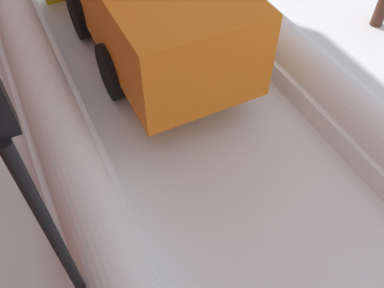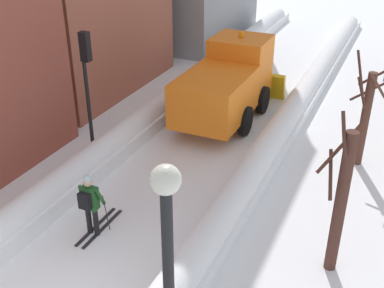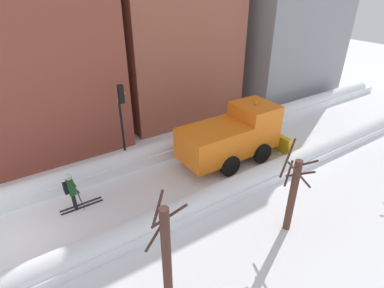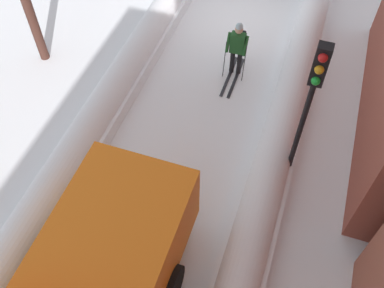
{
  "view_description": "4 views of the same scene",
  "coord_description": "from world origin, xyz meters",
  "views": [
    {
      "loc": [
        -2.48,
        3.51,
        5.61
      ],
      "look_at": [
        -0.79,
        6.94,
        1.13
      ],
      "focal_mm": 38.49,
      "sensor_mm": 36.0,
      "label": 1
    },
    {
      "loc": [
        5.95,
        -5.6,
        8.02
      ],
      "look_at": [
        0.66,
        6.04,
        1.25
      ],
      "focal_mm": 44.89,
      "sensor_mm": 36.0,
      "label": 2
    },
    {
      "loc": [
        10.73,
        1.09,
        8.84
      ],
      "look_at": [
        0.0,
        8.16,
        1.74
      ],
      "focal_mm": 28.56,
      "sensor_mm": 36.0,
      "label": 3
    },
    {
      "loc": [
        -2.53,
        12.38,
        9.25
      ],
      "look_at": [
        -0.61,
        6.71,
        1.5
      ],
      "focal_mm": 40.6,
      "sensor_mm": 36.0,
      "label": 4
    }
  ],
  "objects": [
    {
      "name": "building_brick_near",
      "position": [
        -7.79,
        3.04,
        6.22
      ],
      "size": [
        6.91,
        8.05,
        12.44
      ],
      "color": "brown",
      "rests_on": "ground"
    },
    {
      "name": "skier",
      "position": [
        -0.59,
        2.51,
        1.0
      ],
      "size": [
        0.62,
        1.8,
        1.81
      ],
      "color": "black",
      "rests_on": "ground"
    },
    {
      "name": "traffic_light_pole",
      "position": [
        -2.84,
        5.9,
        3.02
      ],
      "size": [
        0.28,
        0.42,
        4.3
      ],
      "color": "black",
      "rests_on": "ground"
    },
    {
      "name": "building_concrete_far",
      "position": [
        -7.79,
        21.31,
        6.81
      ],
      "size": [
        8.5,
        9.05,
        13.61
      ],
      "color": "gray",
      "rests_on": "ground"
    },
    {
      "name": "plow_truck",
      "position": [
        -0.0,
        10.81,
        1.48
      ],
      "size": [
        3.2,
        5.98,
        3.12
      ],
      "color": "orange",
      "rests_on": "ground"
    },
    {
      "name": "bare_tree_near",
      "position": [
        5.3,
        3.8,
        1.91
      ],
      "size": [
        0.77,
        1.25,
        4.03
      ],
      "color": "#4B2B23",
      "rests_on": "ground"
    },
    {
      "name": "bare_tree_mid",
      "position": [
        5.22,
        9.23,
        1.75
      ],
      "size": [
        1.2,
        1.27,
        3.71
      ],
      "color": "#4F2F24",
      "rests_on": "ground"
    },
    {
      "name": "ground_plane",
      "position": [
        0.0,
        10.0,
        0.0
      ],
      "size": [
        80.0,
        80.0,
        0.0
      ],
      "primitive_type": "plane",
      "color": "white"
    },
    {
      "name": "snowbank_right",
      "position": [
        2.41,
        10.0,
        0.34
      ],
      "size": [
        1.1,
        36.0,
        0.9
      ],
      "color": "white",
      "rests_on": "ground"
    },
    {
      "name": "snowbank_left",
      "position": [
        -2.41,
        10.0,
        0.38
      ],
      "size": [
        1.1,
        36.0,
        0.93
      ],
      "color": "white",
      "rests_on": "ground"
    }
  ]
}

